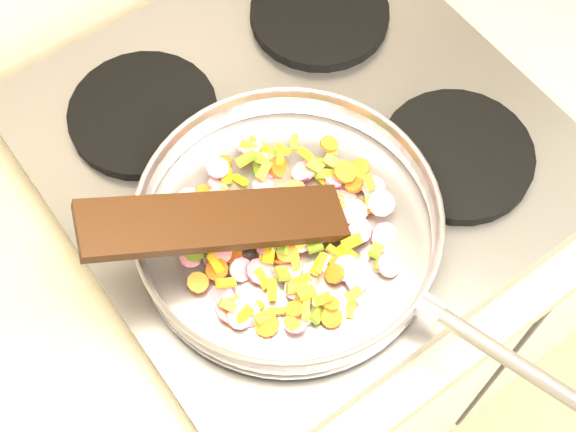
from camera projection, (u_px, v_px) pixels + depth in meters
base_cabinet at (568, 106)px, 1.65m from camera, size 3.00×0.65×0.86m
cooktop at (298, 146)px, 1.02m from camera, size 0.60×0.60×0.04m
grate_fl at (272, 278)px, 0.91m from camera, size 0.19×0.19×0.02m
grate_fr at (457, 155)px, 0.98m from camera, size 0.19×0.19×0.02m
grate_bl at (143, 114)px, 1.01m from camera, size 0.19×0.19×0.02m
grate_br at (320, 14)px, 1.09m from camera, size 0.19×0.19×0.02m
saute_pan at (290, 224)px, 0.90m from camera, size 0.38×0.54×0.05m
vegetable_heap at (282, 230)px, 0.91m from camera, size 0.27×0.27×0.05m
wooden_spatula at (218, 221)px, 0.85m from camera, size 0.29×0.16×0.11m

